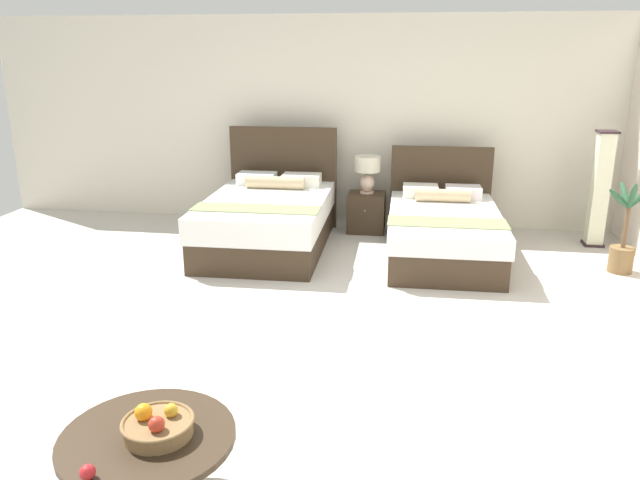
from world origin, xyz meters
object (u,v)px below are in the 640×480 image
nightstand (366,212)px  coffee_table (149,453)px  potted_palm (623,245)px  loose_apple (88,472)px  bed_near_corner (443,230)px  fruit_bowl (158,425)px  table_lamp (367,169)px  floor_lamp_corner (600,189)px  bed_near_window (268,219)px

nightstand → coffee_table: (-0.64, -5.19, 0.09)m
potted_palm → loose_apple: bearing=-128.5°
bed_near_corner → nightstand: (-0.93, 0.84, -0.05)m
bed_near_corner → loose_apple: bearing=-109.9°
fruit_bowl → loose_apple: bearing=-116.3°
table_lamp → floor_lamp_corner: bearing=-4.1°
bed_near_corner → loose_apple: 4.99m
fruit_bowl → bed_near_window: bearing=96.5°
coffee_table → loose_apple: 0.39m
fruit_bowl → potted_palm: 5.27m
floor_lamp_corner → potted_palm: (0.03, -0.93, -0.38)m
table_lamp → fruit_bowl: size_ratio=1.33×
fruit_bowl → floor_lamp_corner: 6.00m
bed_near_window → table_lamp: bed_near_window is taller
nightstand → coffee_table: size_ratio=0.58×
coffee_table → loose_apple: bearing=-109.1°
nightstand → table_lamp: 0.55m
bed_near_window → table_lamp: bearing=38.7°
nightstand → potted_palm: (2.76, -1.11, 0.05)m
fruit_bowl → loose_apple: 0.39m
nightstand → coffee_table: bearing=-97.1°
bed_near_corner → potted_palm: bearing=-8.2°
bed_near_window → loose_apple: size_ratio=30.38×
floor_lamp_corner → potted_palm: 1.01m
floor_lamp_corner → coffee_table: bearing=-123.9°
bed_near_corner → floor_lamp_corner: floor_lamp_corner is taller
bed_near_corner → fruit_bowl: 4.60m
bed_near_corner → loose_apple: bed_near_corner is taller
bed_near_corner → floor_lamp_corner: 1.95m
coffee_table → loose_apple: (-0.12, -0.34, 0.14)m
coffee_table → loose_apple: size_ratio=12.27×
table_lamp → floor_lamp_corner: floor_lamp_corner is taller
coffee_table → floor_lamp_corner: (3.37, 5.01, 0.34)m
coffee_table → potted_palm: 5.31m
loose_apple → floor_lamp_corner: 6.39m
bed_near_corner → coffee_table: bearing=-109.9°
table_lamp → floor_lamp_corner: size_ratio=0.34×
fruit_bowl → potted_palm: bearing=50.6°
nightstand → bed_near_window: bearing=-142.0°
bed_near_corner → table_lamp: (-0.93, 0.86, 0.50)m
bed_near_corner → potted_palm: bed_near_corner is taller
loose_apple → nightstand: bearing=82.2°
coffee_table → floor_lamp_corner: 6.05m
table_lamp → coffee_table: size_ratio=0.55×
floor_lamp_corner → potted_palm: size_ratio=1.34×
bed_near_window → coffee_table: (0.44, -4.34, -0.00)m
bed_near_window → coffee_table: bearing=-84.3°
bed_near_corner → fruit_bowl: bed_near_corner is taller
coffee_table → fruit_bowl: size_ratio=2.42×
bed_near_window → fruit_bowl: (0.49, -4.33, 0.15)m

